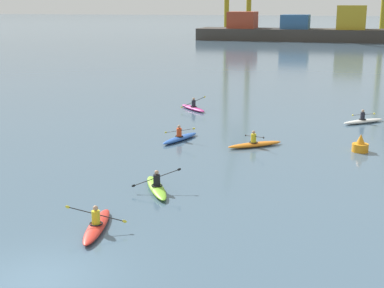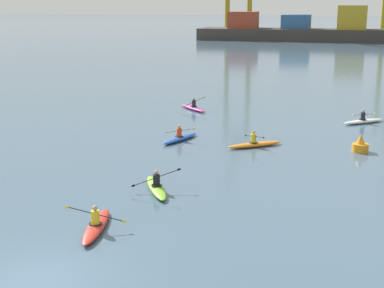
# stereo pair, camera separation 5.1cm
# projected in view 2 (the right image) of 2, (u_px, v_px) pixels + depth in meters

# --- Properties ---
(ground_plane) EXTENTS (800.00, 800.00, 0.00)m
(ground_plane) POSITION_uv_depth(u_px,v_px,m) (36.00, 281.00, 16.58)
(ground_plane) COLOR #425B70
(container_barge) EXTENTS (43.12, 9.88, 7.65)m
(container_barge) POSITION_uv_depth(u_px,v_px,m) (298.00, 30.00, 125.02)
(container_barge) COLOR #38332D
(container_barge) RESTS_ON ground
(channel_buoy) EXTENTS (0.90, 0.90, 1.00)m
(channel_buoy) POSITION_uv_depth(u_px,v_px,m) (360.00, 145.00, 31.04)
(channel_buoy) COLOR orange
(channel_buoy) RESTS_ON ground
(kayak_lime) EXTENTS (2.18, 3.26, 0.98)m
(kayak_lime) POSITION_uv_depth(u_px,v_px,m) (156.00, 187.00, 24.60)
(kayak_lime) COLOR #7ABC2D
(kayak_lime) RESTS_ON ground
(kayak_magenta) EXTENTS (2.80, 2.86, 1.01)m
(kayak_magenta) POSITION_uv_depth(u_px,v_px,m) (193.00, 108.00, 43.41)
(kayak_magenta) COLOR #C13384
(kayak_magenta) RESTS_ON ground
(kayak_red) EXTENTS (2.20, 3.45, 0.95)m
(kayak_red) POSITION_uv_depth(u_px,v_px,m) (96.00, 225.00, 20.34)
(kayak_red) COLOR red
(kayak_red) RESTS_ON ground
(kayak_blue) EXTENTS (2.15, 3.42, 0.95)m
(kayak_blue) POSITION_uv_depth(u_px,v_px,m) (180.00, 138.00, 33.67)
(kayak_blue) COLOR #2856B2
(kayak_blue) RESTS_ON ground
(kayak_orange) EXTENTS (3.04, 2.58, 0.95)m
(kayak_orange) POSITION_uv_depth(u_px,v_px,m) (255.00, 144.00, 32.15)
(kayak_orange) COLOR orange
(kayak_orange) RESTS_ON ground
(kayak_white) EXTENTS (2.96, 2.68, 0.95)m
(kayak_white) POSITION_uv_depth(u_px,v_px,m) (364.00, 121.00, 38.52)
(kayak_white) COLOR silver
(kayak_white) RESTS_ON ground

